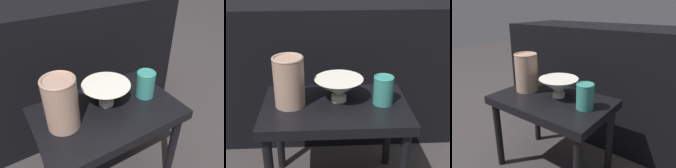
% 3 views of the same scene
% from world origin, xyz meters
% --- Properties ---
extents(table, '(0.58, 0.37, 0.42)m').
position_xyz_m(table, '(0.00, 0.00, 0.36)').
color(table, black).
rests_on(table, ground_plane).
extents(couch_backdrop, '(1.29, 0.50, 0.73)m').
position_xyz_m(couch_backdrop, '(0.00, 0.56, 0.37)').
color(couch_backdrop, black).
rests_on(couch_backdrop, ground_plane).
extents(bowl, '(0.20, 0.20, 0.10)m').
position_xyz_m(bowl, '(0.02, 0.03, 0.48)').
color(bowl, silver).
rests_on(bowl, table).
extents(vase_textured_left, '(0.12, 0.12, 0.20)m').
position_xyz_m(vase_textured_left, '(-0.18, 0.01, 0.52)').
color(vase_textured_left, tan).
rests_on(vase_textured_left, table).
extents(vase_colorful_right, '(0.08, 0.08, 0.12)m').
position_xyz_m(vase_colorful_right, '(0.19, 0.00, 0.48)').
color(vase_colorful_right, teal).
rests_on(vase_colorful_right, table).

